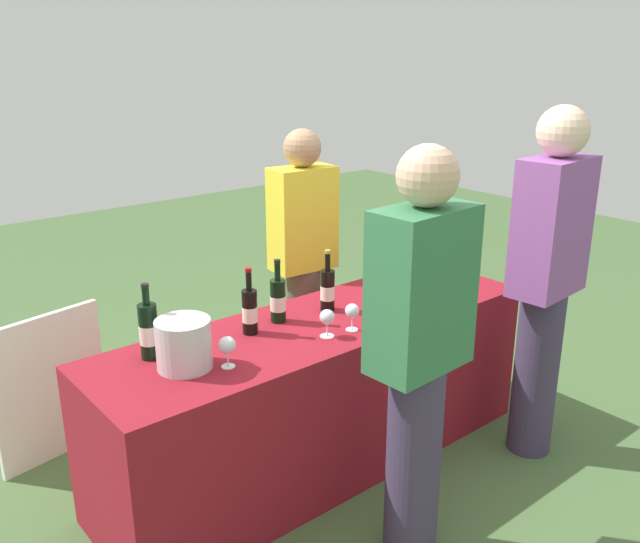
{
  "coord_description": "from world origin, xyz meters",
  "views": [
    {
      "loc": [
        -1.88,
        -2.27,
        2.0
      ],
      "look_at": [
        0.0,
        0.0,
        1.01
      ],
      "focal_mm": 37.98,
      "sensor_mm": 36.0,
      "label": 1
    }
  ],
  "objects_px": {
    "wine_glass_1": "(227,346)",
    "guest_0": "(419,347)",
    "wine_bottle_4": "(394,265)",
    "menu_board": "(51,387)",
    "ice_bucket": "(184,344)",
    "wine_bottle_1": "(250,311)",
    "wine_bottle_0": "(149,331)",
    "guest_1": "(547,274)",
    "server_pouring": "(303,254)",
    "wine_bottle_3": "(328,289)",
    "wine_bottle_5": "(412,258)",
    "wine_glass_0": "(173,353)",
    "wine_bottle_2": "(278,300)",
    "wine_glass_3": "(352,312)",
    "wine_glass_2": "(327,318)"
  },
  "relations": [
    {
      "from": "wine_glass_1",
      "to": "server_pouring",
      "type": "bearing_deg",
      "value": 37.73
    },
    {
      "from": "wine_bottle_4",
      "to": "wine_glass_0",
      "type": "height_order",
      "value": "wine_bottle_4"
    },
    {
      "from": "wine_bottle_4",
      "to": "wine_glass_1",
      "type": "height_order",
      "value": "wine_bottle_4"
    },
    {
      "from": "wine_bottle_3",
      "to": "server_pouring",
      "type": "bearing_deg",
      "value": 62.67
    },
    {
      "from": "guest_1",
      "to": "wine_glass_0",
      "type": "bearing_deg",
      "value": 157.44
    },
    {
      "from": "wine_bottle_2",
      "to": "wine_bottle_3",
      "type": "bearing_deg",
      "value": -8.2
    },
    {
      "from": "ice_bucket",
      "to": "server_pouring",
      "type": "height_order",
      "value": "server_pouring"
    },
    {
      "from": "wine_glass_2",
      "to": "wine_bottle_5",
      "type": "bearing_deg",
      "value": 19.81
    },
    {
      "from": "server_pouring",
      "to": "guest_1",
      "type": "relative_size",
      "value": 0.9
    },
    {
      "from": "wine_bottle_3",
      "to": "wine_bottle_5",
      "type": "xyz_separation_m",
      "value": [
        0.68,
        0.08,
        0.01
      ]
    },
    {
      "from": "wine_bottle_2",
      "to": "menu_board",
      "type": "bearing_deg",
      "value": 137.7
    },
    {
      "from": "wine_bottle_0",
      "to": "wine_glass_1",
      "type": "bearing_deg",
      "value": -54.12
    },
    {
      "from": "wine_bottle_4",
      "to": "guest_1",
      "type": "xyz_separation_m",
      "value": [
        0.29,
        -0.73,
        0.07
      ]
    },
    {
      "from": "wine_glass_3",
      "to": "ice_bucket",
      "type": "distance_m",
      "value": 0.79
    },
    {
      "from": "wine_bottle_2",
      "to": "wine_glass_2",
      "type": "distance_m",
      "value": 0.29
    },
    {
      "from": "wine_bottle_0",
      "to": "wine_glass_1",
      "type": "xyz_separation_m",
      "value": [
        0.2,
        -0.28,
        -0.03
      ]
    },
    {
      "from": "wine_bottle_5",
      "to": "wine_glass_0",
      "type": "relative_size",
      "value": 2.39
    },
    {
      "from": "wine_bottle_1",
      "to": "wine_bottle_2",
      "type": "distance_m",
      "value": 0.18
    },
    {
      "from": "wine_glass_2",
      "to": "guest_1",
      "type": "xyz_separation_m",
      "value": [
        1.0,
        -0.45,
        0.11
      ]
    },
    {
      "from": "wine_bottle_3",
      "to": "wine_bottle_5",
      "type": "bearing_deg",
      "value": 6.46
    },
    {
      "from": "wine_bottle_2",
      "to": "wine_glass_1",
      "type": "bearing_deg",
      "value": -149.91
    },
    {
      "from": "menu_board",
      "to": "guest_1",
      "type": "bearing_deg",
      "value": -48.9
    },
    {
      "from": "wine_bottle_1",
      "to": "server_pouring",
      "type": "distance_m",
      "value": 0.92
    },
    {
      "from": "wine_bottle_5",
      "to": "menu_board",
      "type": "xyz_separation_m",
      "value": [
        -1.8,
        0.73,
        -0.49
      ]
    },
    {
      "from": "wine_bottle_0",
      "to": "wine_glass_1",
      "type": "relative_size",
      "value": 2.46
    },
    {
      "from": "guest_1",
      "to": "wine_bottle_0",
      "type": "bearing_deg",
      "value": 151.45
    },
    {
      "from": "wine_bottle_5",
      "to": "wine_glass_0",
      "type": "xyz_separation_m",
      "value": [
        -1.59,
        -0.22,
        -0.02
      ]
    },
    {
      "from": "wine_bottle_1",
      "to": "wine_glass_0",
      "type": "distance_m",
      "value": 0.49
    },
    {
      "from": "wine_bottle_5",
      "to": "wine_glass_3",
      "type": "distance_m",
      "value": 0.83
    },
    {
      "from": "wine_glass_3",
      "to": "server_pouring",
      "type": "bearing_deg",
      "value": 66.15
    },
    {
      "from": "wine_glass_3",
      "to": "wine_bottle_4",
      "type": "bearing_deg",
      "value": 27.15
    },
    {
      "from": "guest_0",
      "to": "guest_1",
      "type": "relative_size",
      "value": 0.96
    },
    {
      "from": "wine_bottle_0",
      "to": "wine_glass_1",
      "type": "distance_m",
      "value": 0.35
    },
    {
      "from": "wine_glass_1",
      "to": "guest_0",
      "type": "xyz_separation_m",
      "value": [
        0.49,
        -0.58,
        0.06
      ]
    },
    {
      "from": "wine_bottle_4",
      "to": "server_pouring",
      "type": "xyz_separation_m",
      "value": [
        -0.21,
        0.52,
        -0.03
      ]
    },
    {
      "from": "wine_glass_3",
      "to": "guest_1",
      "type": "relative_size",
      "value": 0.07
    },
    {
      "from": "ice_bucket",
      "to": "wine_bottle_1",
      "type": "bearing_deg",
      "value": 16.39
    },
    {
      "from": "wine_glass_0",
      "to": "wine_bottle_2",
      "type": "bearing_deg",
      "value": 15.69
    },
    {
      "from": "wine_bottle_4",
      "to": "menu_board",
      "type": "relative_size",
      "value": 0.44
    },
    {
      "from": "wine_bottle_3",
      "to": "server_pouring",
      "type": "relative_size",
      "value": 0.2
    },
    {
      "from": "wine_bottle_2",
      "to": "wine_bottle_5",
      "type": "relative_size",
      "value": 0.95
    },
    {
      "from": "wine_glass_1",
      "to": "guest_1",
      "type": "bearing_deg",
      "value": -17.66
    },
    {
      "from": "wine_bottle_1",
      "to": "wine_glass_0",
      "type": "height_order",
      "value": "wine_bottle_1"
    },
    {
      "from": "wine_bottle_1",
      "to": "wine_bottle_3",
      "type": "distance_m",
      "value": 0.45
    },
    {
      "from": "wine_glass_3",
      "to": "menu_board",
      "type": "relative_size",
      "value": 0.17
    },
    {
      "from": "menu_board",
      "to": "wine_glass_0",
      "type": "bearing_deg",
      "value": -88.5
    },
    {
      "from": "wine_bottle_0",
      "to": "wine_bottle_2",
      "type": "distance_m",
      "value": 0.64
    },
    {
      "from": "ice_bucket",
      "to": "guest_0",
      "type": "distance_m",
      "value": 0.93
    },
    {
      "from": "ice_bucket",
      "to": "guest_0",
      "type": "bearing_deg",
      "value": -47.91
    },
    {
      "from": "wine_bottle_0",
      "to": "menu_board",
      "type": "distance_m",
      "value": 0.92
    }
  ]
}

